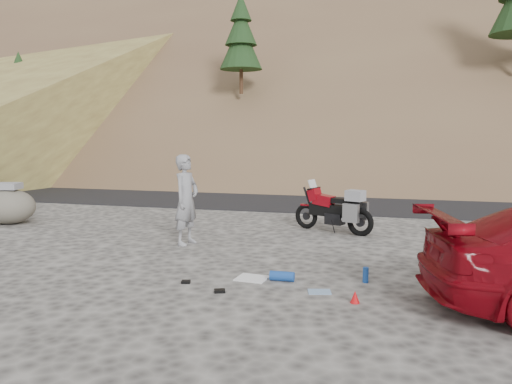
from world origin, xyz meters
The scene contains 13 objects.
ground centered at (0.00, 0.00, 0.00)m, with size 140.00×140.00×0.00m, color #423F3D.
road centered at (0.00, 9.00, 0.00)m, with size 120.00×7.00×0.05m, color black.
hillside centered at (-0.05, 40.88, 11.08)m, with size 120.00×73.00×46.72m.
motorcycle centered at (1.69, 2.95, 0.53)m, with size 1.96×1.04×1.23m.
man centered at (-1.20, 0.86, 0.00)m, with size 0.69×0.45×1.89m, color gray.
boulder centered at (-6.59, 1.90, 0.47)m, with size 1.39×1.19×1.08m.
gear_white_cloth centered at (0.81, -1.22, 0.01)m, with size 0.48×0.43×0.02m, color white.
gear_blue_mat centered at (1.30, -1.22, 0.08)m, with size 0.15×0.15×0.39m, color #194498.
gear_bottle centered at (2.58, -0.96, 0.12)m, with size 0.09×0.09×0.24m, color #194498.
gear_funnel centered at (2.49, -1.96, 0.08)m, with size 0.13×0.13×0.17m, color red.
gear_glove_a centered at (0.55, -2.02, 0.02)m, with size 0.16×0.11×0.05m, color black.
gear_glove_b centered at (-0.11, -1.73, 0.02)m, with size 0.13×0.10×0.04m, color black.
gear_blue_cloth centered at (1.95, -1.62, 0.01)m, with size 0.33×0.24×0.01m, color #7B9BBE.
Camera 1 is at (2.92, -8.69, 2.29)m, focal length 35.00 mm.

